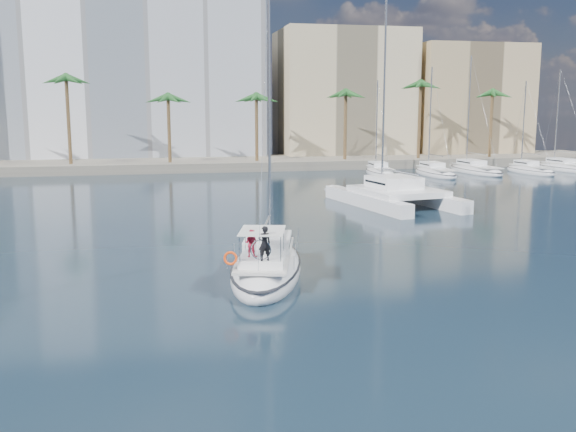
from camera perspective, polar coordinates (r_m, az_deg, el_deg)
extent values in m
plane|color=black|center=(30.57, 2.94, -6.31)|extent=(160.00, 160.00, 0.00)
cube|color=gray|center=(90.05, -7.07, 4.65)|extent=(120.00, 14.00, 1.20)
cube|color=white|center=(101.63, -14.75, 12.54)|extent=(42.00, 16.00, 28.00)
cube|color=#CAB891|center=(102.75, 4.90, 10.55)|extent=(20.00, 14.00, 20.00)
cube|color=tan|center=(108.39, 15.53, 9.67)|extent=(18.00, 12.00, 18.00)
cylinder|color=brown|center=(85.78, -6.90, 7.52)|extent=(0.44, 0.44, 10.50)
sphere|color=#1F5521|center=(85.75, -6.97, 11.03)|extent=(3.60, 3.60, 3.60)
cylinder|color=brown|center=(95.03, 14.16, 7.50)|extent=(0.44, 0.44, 10.50)
sphere|color=#1F5521|center=(95.00, 14.30, 10.67)|extent=(3.60, 3.60, 3.60)
ellipsoid|color=white|center=(32.42, -1.91, -4.77)|extent=(5.99, 11.21, 2.22)
ellipsoid|color=black|center=(32.34, -1.91, -4.23)|extent=(6.05, 11.32, 0.18)
cube|color=silver|center=(32.02, -1.95, -3.40)|extent=(4.36, 8.38, 0.12)
cube|color=white|center=(33.14, -1.78, -2.31)|extent=(3.10, 3.96, 0.60)
cube|color=black|center=(33.14, -1.78, -2.28)|extent=(3.01, 3.57, 0.14)
cylinder|color=#B7BABF|center=(33.65, -1.68, 9.39)|extent=(0.15, 0.15, 14.03)
cylinder|color=#B7BABF|center=(32.00, -1.92, -0.56)|extent=(1.19, 4.21, 0.11)
cube|color=white|center=(29.97, -2.26, -3.85)|extent=(2.64, 3.10, 0.36)
cube|color=white|center=(29.58, -2.30, -1.31)|extent=(2.64, 3.10, 0.04)
torus|color=silver|center=(28.82, -2.45, -3.03)|extent=(0.94, 0.29, 0.96)
torus|color=#FE440D|center=(28.63, -5.13, -3.76)|extent=(0.66, 0.35, 0.64)
imported|color=black|center=(28.72, -2.10, -2.45)|extent=(0.63, 0.47, 1.59)
imported|color=#B61C37|center=(29.52, -3.29, -2.43)|extent=(0.79, 0.74, 1.28)
cube|color=white|center=(54.82, 6.90, 1.38)|extent=(3.49, 13.29, 1.10)
cube|color=white|center=(57.62, 11.65, 1.65)|extent=(3.49, 13.29, 1.10)
cube|color=white|center=(55.51, 9.71, 2.19)|extent=(7.22, 8.24, 0.50)
cube|color=white|center=(55.99, 9.38, 2.99)|extent=(4.29, 4.56, 1.00)
cube|color=black|center=(55.98, 9.38, 3.04)|extent=(4.22, 4.04, 0.18)
cylinder|color=#B7BABF|center=(57.36, 8.56, 11.53)|extent=(0.18, 0.18, 17.71)
ellipsoid|color=silver|center=(29.86, -1.02, -5.49)|extent=(0.19, 0.37, 0.18)
sphere|color=silver|center=(30.02, -1.08, -5.37)|extent=(0.10, 0.10, 0.10)
cube|color=gray|center=(29.80, -1.52, -5.46)|extent=(0.43, 0.15, 0.10)
cube|color=gray|center=(29.90, -0.52, -5.41)|extent=(0.43, 0.15, 0.10)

